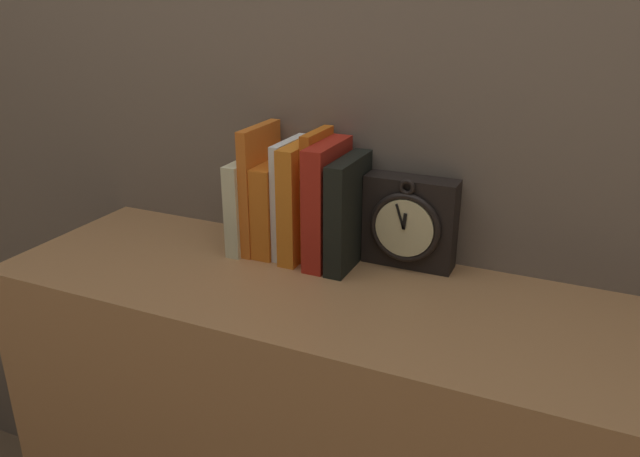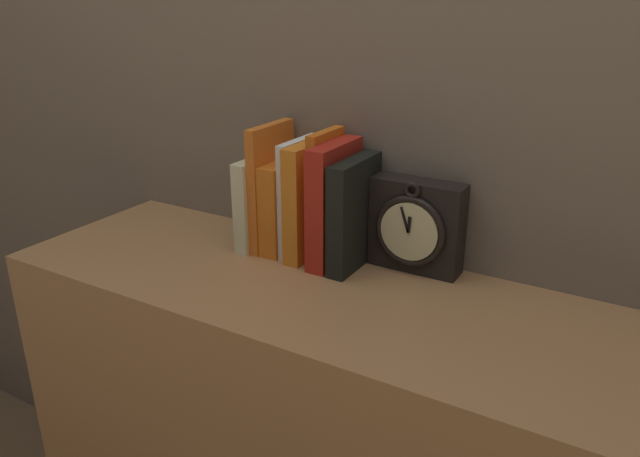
{
  "view_description": "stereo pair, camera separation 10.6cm",
  "coord_description": "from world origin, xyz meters",
  "px_view_note": "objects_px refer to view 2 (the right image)",
  "views": [
    {
      "loc": [
        0.41,
        -0.9,
        1.39
      ],
      "look_at": [
        0.0,
        0.0,
        1.0
      ],
      "focal_mm": 35.0,
      "sensor_mm": 36.0,
      "label": 1
    },
    {
      "loc": [
        0.5,
        -0.85,
        1.39
      ],
      "look_at": [
        0.0,
        0.0,
        1.0
      ],
      "focal_mm": 35.0,
      "sensor_mm": 36.0,
      "label": 2
    }
  ],
  "objects_px": {
    "book_slot3_white": "(299,197)",
    "book_slot5_orange": "(325,195)",
    "book_slot1_orange": "(272,187)",
    "book_slot0_cream": "(260,201)",
    "book_slot2_orange": "(285,206)",
    "book_slot7_black": "(354,214)",
    "book_slot6_red": "(334,204)",
    "book_slot4_orange": "(309,200)",
    "clock": "(416,226)"
  },
  "relations": [
    {
      "from": "book_slot5_orange",
      "to": "clock",
      "type": "bearing_deg",
      "value": 7.79
    },
    {
      "from": "clock",
      "to": "book_slot1_orange",
      "type": "bearing_deg",
      "value": -172.89
    },
    {
      "from": "book_slot2_orange",
      "to": "book_slot3_white",
      "type": "distance_m",
      "value": 0.04
    },
    {
      "from": "book_slot2_orange",
      "to": "book_slot7_black",
      "type": "bearing_deg",
      "value": -2.85
    },
    {
      "from": "book_slot5_orange",
      "to": "book_slot4_orange",
      "type": "bearing_deg",
      "value": -151.04
    },
    {
      "from": "clock",
      "to": "book_slot5_orange",
      "type": "distance_m",
      "value": 0.18
    },
    {
      "from": "book_slot1_orange",
      "to": "book_slot4_orange",
      "type": "bearing_deg",
      "value": -1.72
    },
    {
      "from": "book_slot2_orange",
      "to": "book_slot5_orange",
      "type": "bearing_deg",
      "value": 7.32
    },
    {
      "from": "clock",
      "to": "book_slot7_black",
      "type": "height_order",
      "value": "book_slot7_black"
    },
    {
      "from": "clock",
      "to": "book_slot3_white",
      "type": "distance_m",
      "value": 0.24
    },
    {
      "from": "clock",
      "to": "book_slot5_orange",
      "type": "height_order",
      "value": "book_slot5_orange"
    },
    {
      "from": "book_slot4_orange",
      "to": "book_slot5_orange",
      "type": "height_order",
      "value": "book_slot5_orange"
    },
    {
      "from": "book_slot1_orange",
      "to": "book_slot5_orange",
      "type": "relative_size",
      "value": 1.01
    },
    {
      "from": "clock",
      "to": "book_slot0_cream",
      "type": "xyz_separation_m",
      "value": [
        -0.32,
        -0.04,
        0.01
      ]
    },
    {
      "from": "clock",
      "to": "book_slot5_orange",
      "type": "bearing_deg",
      "value": -172.21
    },
    {
      "from": "book_slot3_white",
      "to": "book_slot7_black",
      "type": "xyz_separation_m",
      "value": [
        0.13,
        -0.01,
        -0.01
      ]
    },
    {
      "from": "clock",
      "to": "book_slot6_red",
      "type": "distance_m",
      "value": 0.16
    },
    {
      "from": "clock",
      "to": "book_slot2_orange",
      "type": "xyz_separation_m",
      "value": [
        -0.26,
        -0.04,
        0.0
      ]
    },
    {
      "from": "book_slot4_orange",
      "to": "book_slot7_black",
      "type": "bearing_deg",
      "value": -2.17
    },
    {
      "from": "book_slot2_orange",
      "to": "book_slot5_orange",
      "type": "distance_m",
      "value": 0.09
    },
    {
      "from": "clock",
      "to": "book_slot6_red",
      "type": "relative_size",
      "value": 0.77
    },
    {
      "from": "book_slot5_orange",
      "to": "book_slot6_red",
      "type": "height_order",
      "value": "book_slot5_orange"
    },
    {
      "from": "clock",
      "to": "book_slot1_orange",
      "type": "relative_size",
      "value": 0.71
    },
    {
      "from": "book_slot1_orange",
      "to": "book_slot3_white",
      "type": "distance_m",
      "value": 0.06
    },
    {
      "from": "book_slot2_orange",
      "to": "book_slot3_white",
      "type": "relative_size",
      "value": 0.8
    },
    {
      "from": "book_slot5_orange",
      "to": "book_slot3_white",
      "type": "bearing_deg",
      "value": -171.7
    },
    {
      "from": "book_slot3_white",
      "to": "book_slot4_orange",
      "type": "distance_m",
      "value": 0.03
    },
    {
      "from": "book_slot1_orange",
      "to": "book_slot5_orange",
      "type": "distance_m",
      "value": 0.12
    },
    {
      "from": "book_slot0_cream",
      "to": "book_slot5_orange",
      "type": "xyz_separation_m",
      "value": [
        0.14,
        0.02,
        0.03
      ]
    },
    {
      "from": "book_slot0_cream",
      "to": "book_slot3_white",
      "type": "relative_size",
      "value": 0.81
    },
    {
      "from": "book_slot2_orange",
      "to": "book_slot4_orange",
      "type": "distance_m",
      "value": 0.06
    },
    {
      "from": "clock",
      "to": "book_slot4_orange",
      "type": "height_order",
      "value": "book_slot4_orange"
    },
    {
      "from": "book_slot4_orange",
      "to": "book_slot7_black",
      "type": "distance_m",
      "value": 0.1
    },
    {
      "from": "clock",
      "to": "book_slot7_black",
      "type": "xyz_separation_m",
      "value": [
        -0.11,
        -0.04,
        0.02
      ]
    },
    {
      "from": "clock",
      "to": "book_slot4_orange",
      "type": "distance_m",
      "value": 0.21
    },
    {
      "from": "book_slot0_cream",
      "to": "book_slot2_orange",
      "type": "height_order",
      "value": "book_slot0_cream"
    },
    {
      "from": "book_slot1_orange",
      "to": "book_slot0_cream",
      "type": "bearing_deg",
      "value": -169.76
    },
    {
      "from": "book_slot3_white",
      "to": "book_slot5_orange",
      "type": "distance_m",
      "value": 0.06
    },
    {
      "from": "book_slot2_orange",
      "to": "book_slot4_orange",
      "type": "bearing_deg",
      "value": -4.01
    },
    {
      "from": "book_slot7_black",
      "to": "book_slot6_red",
      "type": "bearing_deg",
      "value": 179.27
    },
    {
      "from": "book_slot2_orange",
      "to": "book_slot4_orange",
      "type": "xyz_separation_m",
      "value": [
        0.06,
        -0.0,
        0.02
      ]
    },
    {
      "from": "book_slot0_cream",
      "to": "book_slot7_black",
      "type": "height_order",
      "value": "book_slot7_black"
    },
    {
      "from": "book_slot1_orange",
      "to": "book_slot2_orange",
      "type": "xyz_separation_m",
      "value": [
        0.03,
        0.0,
        -0.03
      ]
    },
    {
      "from": "book_slot0_cream",
      "to": "clock",
      "type": "bearing_deg",
      "value": 7.35
    },
    {
      "from": "book_slot0_cream",
      "to": "book_slot4_orange",
      "type": "height_order",
      "value": "book_slot4_orange"
    },
    {
      "from": "book_slot0_cream",
      "to": "book_slot2_orange",
      "type": "xyz_separation_m",
      "value": [
        0.06,
        0.01,
        -0.0
      ]
    },
    {
      "from": "book_slot4_orange",
      "to": "book_slot6_red",
      "type": "distance_m",
      "value": 0.06
    },
    {
      "from": "book_slot4_orange",
      "to": "book_slot1_orange",
      "type": "bearing_deg",
      "value": 178.28
    },
    {
      "from": "book_slot6_red",
      "to": "book_slot7_black",
      "type": "bearing_deg",
      "value": -0.73
    },
    {
      "from": "book_slot2_orange",
      "to": "book_slot4_orange",
      "type": "relative_size",
      "value": 0.8
    }
  ]
}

